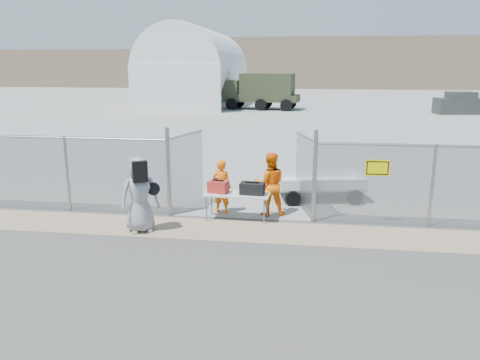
# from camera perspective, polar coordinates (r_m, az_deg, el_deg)

# --- Properties ---
(ground) EXTENTS (160.00, 160.00, 0.00)m
(ground) POSITION_cam_1_polar(r_m,az_deg,el_deg) (11.16, -1.45, -7.94)
(ground) COLOR #3D3D3D
(tarmac_inside) EXTENTS (160.00, 80.00, 0.01)m
(tarmac_inside) POSITION_cam_1_polar(r_m,az_deg,el_deg) (52.41, 6.20, 9.22)
(tarmac_inside) COLOR gray
(tarmac_inside) RESTS_ON ground
(dirt_strip) EXTENTS (44.00, 1.60, 0.01)m
(dirt_strip) POSITION_cam_1_polar(r_m,az_deg,el_deg) (12.08, -0.67, -6.17)
(dirt_strip) COLOR #9D876A
(dirt_strip) RESTS_ON ground
(distant_hills) EXTENTS (140.00, 6.00, 9.00)m
(distant_hills) POSITION_cam_1_polar(r_m,az_deg,el_deg) (88.28, 10.47, 13.83)
(distant_hills) COLOR #7F684F
(distant_hills) RESTS_ON ground
(chain_link_fence) EXTENTS (40.00, 0.20, 2.20)m
(chain_link_fence) POSITION_cam_1_polar(r_m,az_deg,el_deg) (12.71, 0.00, 0.00)
(chain_link_fence) COLOR gray
(chain_link_fence) RESTS_ON ground
(quonset_hangar) EXTENTS (9.00, 18.00, 8.00)m
(quonset_hangar) POSITION_cam_1_polar(r_m,az_deg,el_deg) (51.57, -5.26, 13.61)
(quonset_hangar) COLOR white
(quonset_hangar) RESTS_ON ground
(folding_table) EXTENTS (1.80, 0.80, 0.75)m
(folding_table) POSITION_cam_1_polar(r_m,az_deg,el_deg) (12.82, -0.38, -3.23)
(folding_table) COLOR silver
(folding_table) RESTS_ON ground
(orange_bag) EXTENTS (0.57, 0.43, 0.32)m
(orange_bag) POSITION_cam_1_polar(r_m,az_deg,el_deg) (12.74, -2.69, -0.84)
(orange_bag) COLOR red
(orange_bag) RESTS_ON folding_table
(black_duffel) EXTENTS (0.68, 0.44, 0.31)m
(black_duffel) POSITION_cam_1_polar(r_m,az_deg,el_deg) (12.58, 1.50, -1.04)
(black_duffel) COLOR black
(black_duffel) RESTS_ON folding_table
(security_worker_left) EXTENTS (0.65, 0.51, 1.56)m
(security_worker_left) POSITION_cam_1_polar(r_m,az_deg,el_deg) (13.31, -2.24, -0.80)
(security_worker_left) COLOR orange
(security_worker_left) RESTS_ON ground
(security_worker_right) EXTENTS (0.98, 0.83, 1.80)m
(security_worker_right) POSITION_cam_1_polar(r_m,az_deg,el_deg) (13.11, 3.67, -0.50)
(security_worker_right) COLOR orange
(security_worker_right) RESTS_ON ground
(visitor) EXTENTS (1.13, 1.00, 1.94)m
(visitor) POSITION_cam_1_polar(r_m,az_deg,el_deg) (12.02, -12.14, -1.77)
(visitor) COLOR gray
(visitor) RESTS_ON ground
(utility_trailer) EXTENTS (3.77, 2.44, 0.84)m
(utility_trailer) POSITION_cam_1_polar(r_m,az_deg,el_deg) (15.00, 9.60, -0.71)
(utility_trailer) COLOR silver
(utility_trailer) RESTS_ON ground
(military_truck) EXTENTS (7.35, 3.44, 3.38)m
(military_truck) POSITION_cam_1_polar(r_m,az_deg,el_deg) (45.44, 2.66, 10.72)
(military_truck) COLOR #323922
(military_truck) RESTS_ON ground
(parked_vehicle_near) EXTENTS (4.35, 2.45, 1.86)m
(parked_vehicle_near) POSITION_cam_1_polar(r_m,az_deg,el_deg) (45.25, 25.25, 8.46)
(parked_vehicle_near) COLOR #333833
(parked_vehicle_near) RESTS_ON ground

